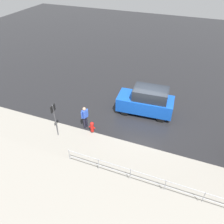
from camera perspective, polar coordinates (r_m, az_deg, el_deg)
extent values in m
plane|color=black|center=(15.61, 8.69, -1.85)|extent=(60.00, 60.00, 0.00)
cube|color=gray|center=(12.66, 3.85, -13.09)|extent=(24.00, 3.20, 0.04)
cube|color=blue|center=(15.76, 8.62, 2.22)|extent=(4.01, 1.98, 0.99)
cube|color=#1E232B|center=(15.25, 10.07, 4.72)|extent=(2.44, 1.66, 0.77)
cylinder|color=black|center=(15.66, 3.37, 0.12)|extent=(0.61, 0.26, 0.60)
cylinder|color=black|center=(16.79, 4.59, 2.94)|extent=(0.61, 0.26, 0.60)
cylinder|color=black|center=(15.41, 12.67, -1.59)|extent=(0.61, 0.26, 0.60)
cylinder|color=black|center=(16.56, 13.27, 1.39)|extent=(0.61, 0.26, 0.60)
cylinder|color=red|center=(14.29, -5.21, -4.23)|extent=(0.22, 0.22, 0.62)
sphere|color=red|center=(14.05, -5.29, -3.13)|extent=(0.26, 0.26, 0.26)
cylinder|color=red|center=(14.18, -4.64, -4.16)|extent=(0.10, 0.09, 0.09)
cylinder|color=red|center=(14.30, -5.80, -3.85)|extent=(0.10, 0.09, 0.09)
cylinder|color=#2D2D2D|center=(14.48, -5.15, -5.06)|extent=(0.31, 0.31, 0.06)
cube|color=blue|center=(14.20, -7.16, -0.44)|extent=(0.37, 0.43, 0.55)
sphere|color=tan|center=(13.96, -7.28, 0.80)|extent=(0.22, 0.22, 0.22)
cylinder|color=#1E1E2D|center=(14.67, -6.68, -2.45)|extent=(0.13, 0.13, 0.85)
cylinder|color=#1E1E2D|center=(14.59, -7.23, -2.77)|extent=(0.13, 0.13, 0.85)
cylinder|color=blue|center=(14.31, -6.41, -0.03)|extent=(0.09, 0.09, 0.50)
cylinder|color=blue|center=(14.09, -7.92, -0.86)|extent=(0.09, 0.09, 0.50)
cylinder|color=#B7BABF|center=(11.54, 22.65, -20.22)|extent=(0.04, 0.04, 1.05)
cylinder|color=#B7BABF|center=(11.39, 13.62, -18.45)|extent=(0.04, 0.04, 1.05)
cylinder|color=#B7BABF|center=(11.50, 4.77, -16.25)|extent=(0.04, 0.04, 1.05)
cylinder|color=#B7BABF|center=(11.88, -3.52, -13.80)|extent=(0.04, 0.04, 1.05)
cylinder|color=#B7BABF|center=(12.48, -11.00, -11.31)|extent=(0.04, 0.04, 1.05)
cylinder|color=#B7BABF|center=(11.04, 9.39, -15.97)|extent=(8.73, 0.04, 0.04)
cylinder|color=#B7BABF|center=(11.37, 9.17, -17.24)|extent=(8.73, 0.04, 0.04)
cylinder|color=#4C4C51|center=(13.85, -14.56, -2.26)|extent=(0.07, 0.07, 2.40)
cube|color=black|center=(13.28, -15.19, 0.90)|extent=(0.04, 0.44, 0.44)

